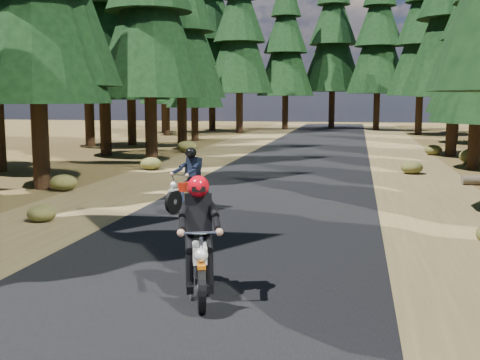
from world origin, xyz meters
TOP-DOWN VIEW (x-y plane):
  - ground at (0.00, 0.00)m, footprint 120.00×120.00m
  - road at (0.00, 5.00)m, footprint 6.00×100.00m
  - shoulder_l at (-4.60, 5.00)m, footprint 3.20×100.00m
  - shoulder_r at (4.60, 5.00)m, footprint 3.20×100.00m
  - understory_shrubs at (1.44, 8.98)m, footprint 14.71×29.03m
  - rider_lead at (0.28, -2.93)m, footprint 1.13×2.03m
  - rider_follow at (-1.75, 3.53)m, footprint 1.13×1.85m

SIDE VIEW (x-z plane):
  - ground at x=0.00m, z-range 0.00..0.00m
  - shoulder_l at x=-4.60m, z-range 0.00..0.01m
  - shoulder_r at x=4.60m, z-range 0.00..0.01m
  - road at x=0.00m, z-range 0.00..0.01m
  - understory_shrubs at x=1.44m, z-range -0.06..0.60m
  - rider_follow at x=-1.75m, z-range -0.26..1.32m
  - rider_lead at x=0.28m, z-range -0.28..1.45m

